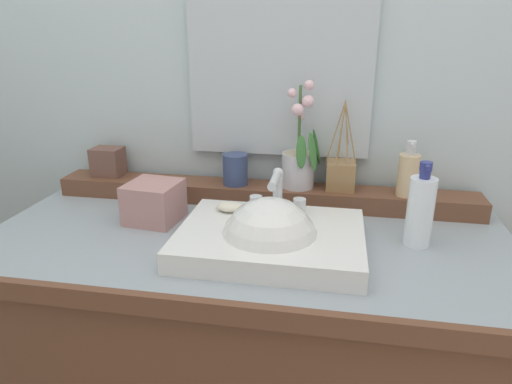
{
  "coord_description": "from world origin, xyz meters",
  "views": [
    {
      "loc": [
        0.2,
        -0.99,
        1.34
      ],
      "look_at": [
        0.03,
        -0.02,
        0.98
      ],
      "focal_mm": 31.57,
      "sensor_mm": 36.0,
      "label": 1
    }
  ],
  "objects_px": {
    "tumbler_cup": "(235,169)",
    "lotion_bottle": "(420,210)",
    "sink_basin": "(270,243)",
    "reed_diffuser": "(341,174)",
    "tissue_box": "(154,202)",
    "soap_dispenser": "(408,174)",
    "soap_bar": "(230,207)",
    "potted_plant": "(299,160)",
    "trinket_box": "(108,162)"
  },
  "relations": [
    {
      "from": "sink_basin",
      "to": "trinket_box",
      "type": "relative_size",
      "value": 4.71
    },
    {
      "from": "soap_dispenser",
      "to": "sink_basin",
      "type": "bearing_deg",
      "value": -138.95
    },
    {
      "from": "trinket_box",
      "to": "sink_basin",
      "type": "bearing_deg",
      "value": -28.77
    },
    {
      "from": "lotion_bottle",
      "to": "tissue_box",
      "type": "relative_size",
      "value": 1.56
    },
    {
      "from": "trinket_box",
      "to": "lotion_bottle",
      "type": "distance_m",
      "value": 0.92
    },
    {
      "from": "lotion_bottle",
      "to": "tissue_box",
      "type": "distance_m",
      "value": 0.67
    },
    {
      "from": "reed_diffuser",
      "to": "tissue_box",
      "type": "height_order",
      "value": "reed_diffuser"
    },
    {
      "from": "sink_basin",
      "to": "trinket_box",
      "type": "bearing_deg",
      "value": 150.41
    },
    {
      "from": "sink_basin",
      "to": "soap_bar",
      "type": "relative_size",
      "value": 6.03
    },
    {
      "from": "tumbler_cup",
      "to": "lotion_bottle",
      "type": "bearing_deg",
      "value": -22.78
    },
    {
      "from": "potted_plant",
      "to": "trinket_box",
      "type": "distance_m",
      "value": 0.59
    },
    {
      "from": "lotion_bottle",
      "to": "tumbler_cup",
      "type": "bearing_deg",
      "value": 157.22
    },
    {
      "from": "tumbler_cup",
      "to": "lotion_bottle",
      "type": "height_order",
      "value": "lotion_bottle"
    },
    {
      "from": "tumbler_cup",
      "to": "reed_diffuser",
      "type": "xyz_separation_m",
      "value": [
        0.3,
        0.01,
        -0.0
      ]
    },
    {
      "from": "soap_bar",
      "to": "reed_diffuser",
      "type": "height_order",
      "value": "reed_diffuser"
    },
    {
      "from": "sink_basin",
      "to": "soap_bar",
      "type": "xyz_separation_m",
      "value": [
        -0.12,
        0.1,
        0.04
      ]
    },
    {
      "from": "soap_bar",
      "to": "potted_plant",
      "type": "relative_size",
      "value": 0.23
    },
    {
      "from": "trinket_box",
      "to": "lotion_bottle",
      "type": "height_order",
      "value": "lotion_bottle"
    },
    {
      "from": "potted_plant",
      "to": "lotion_bottle",
      "type": "bearing_deg",
      "value": -35.14
    },
    {
      "from": "reed_diffuser",
      "to": "tissue_box",
      "type": "relative_size",
      "value": 1.92
    },
    {
      "from": "potted_plant",
      "to": "soap_dispenser",
      "type": "bearing_deg",
      "value": -3.64
    },
    {
      "from": "tissue_box",
      "to": "sink_basin",
      "type": "bearing_deg",
      "value": -20.25
    },
    {
      "from": "sink_basin",
      "to": "potted_plant",
      "type": "height_order",
      "value": "potted_plant"
    },
    {
      "from": "reed_diffuser",
      "to": "tissue_box",
      "type": "bearing_deg",
      "value": -158.22
    },
    {
      "from": "reed_diffuser",
      "to": "tissue_box",
      "type": "xyz_separation_m",
      "value": [
        -0.48,
        -0.19,
        -0.04
      ]
    },
    {
      "from": "potted_plant",
      "to": "tissue_box",
      "type": "relative_size",
      "value": 2.32
    },
    {
      "from": "soap_bar",
      "to": "soap_dispenser",
      "type": "relative_size",
      "value": 0.46
    },
    {
      "from": "tumbler_cup",
      "to": "tissue_box",
      "type": "relative_size",
      "value": 0.69
    },
    {
      "from": "soap_bar",
      "to": "reed_diffuser",
      "type": "relative_size",
      "value": 0.28
    },
    {
      "from": "potted_plant",
      "to": "tumbler_cup",
      "type": "relative_size",
      "value": 3.35
    },
    {
      "from": "sink_basin",
      "to": "reed_diffuser",
      "type": "height_order",
      "value": "reed_diffuser"
    },
    {
      "from": "reed_diffuser",
      "to": "lotion_bottle",
      "type": "xyz_separation_m",
      "value": [
        0.18,
        -0.22,
        -0.01
      ]
    },
    {
      "from": "sink_basin",
      "to": "tumbler_cup",
      "type": "height_order",
      "value": "sink_basin"
    },
    {
      "from": "soap_dispenser",
      "to": "tissue_box",
      "type": "bearing_deg",
      "value": -165.75
    },
    {
      "from": "soap_dispenser",
      "to": "reed_diffuser",
      "type": "height_order",
      "value": "reed_diffuser"
    },
    {
      "from": "soap_bar",
      "to": "trinket_box",
      "type": "height_order",
      "value": "trinket_box"
    },
    {
      "from": "potted_plant",
      "to": "soap_dispenser",
      "type": "xyz_separation_m",
      "value": [
        0.3,
        -0.02,
        -0.02
      ]
    },
    {
      "from": "potted_plant",
      "to": "tissue_box",
      "type": "height_order",
      "value": "potted_plant"
    },
    {
      "from": "soap_dispenser",
      "to": "reed_diffuser",
      "type": "bearing_deg",
      "value": 171.95
    },
    {
      "from": "sink_basin",
      "to": "potted_plant",
      "type": "xyz_separation_m",
      "value": [
        0.04,
        0.31,
        0.11
      ]
    },
    {
      "from": "soap_bar",
      "to": "tumbler_cup",
      "type": "bearing_deg",
      "value": 99.06
    },
    {
      "from": "sink_basin",
      "to": "soap_dispenser",
      "type": "height_order",
      "value": "soap_dispenser"
    },
    {
      "from": "soap_bar",
      "to": "lotion_bottle",
      "type": "xyz_separation_m",
      "value": [
        0.45,
        -0.0,
        0.02
      ]
    },
    {
      "from": "soap_dispenser",
      "to": "lotion_bottle",
      "type": "distance_m",
      "value": 0.2
    },
    {
      "from": "potted_plant",
      "to": "trinket_box",
      "type": "relative_size",
      "value": 3.36
    },
    {
      "from": "lotion_bottle",
      "to": "tissue_box",
      "type": "bearing_deg",
      "value": 177.82
    },
    {
      "from": "soap_bar",
      "to": "soap_dispenser",
      "type": "bearing_deg",
      "value": 23.15
    },
    {
      "from": "tumbler_cup",
      "to": "trinket_box",
      "type": "bearing_deg",
      "value": 177.84
    },
    {
      "from": "sink_basin",
      "to": "reed_diffuser",
      "type": "distance_m",
      "value": 0.36
    },
    {
      "from": "tissue_box",
      "to": "potted_plant",
      "type": "bearing_deg",
      "value": 27.12
    }
  ]
}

